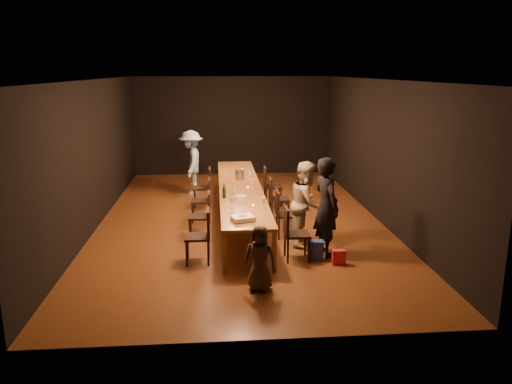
{
  "coord_description": "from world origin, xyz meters",
  "views": [
    {
      "loc": [
        -0.52,
        -10.44,
        3.2
      ],
      "look_at": [
        0.22,
        -1.54,
        1.0
      ],
      "focal_mm": 35.0,
      "sensor_mm": 36.0,
      "label": 1
    }
  ],
  "objects": [
    {
      "name": "champagne_bottle",
      "position": [
        -0.36,
        -0.96,
        0.9
      ],
      "size": [
        0.09,
        0.09,
        0.3
      ],
      "primitive_type": null,
      "rotation": [
        0.0,
        0.0,
        0.43
      ],
      "color": "black",
      "rests_on": "table"
    },
    {
      "name": "gift_bag_blue",
      "position": [
        1.17,
        -2.45,
        0.17
      ],
      "size": [
        0.3,
        0.23,
        0.34
      ],
      "primitive_type": "cube",
      "rotation": [
        0.0,
        0.0,
        -0.17
      ],
      "color": "#214093",
      "rests_on": "ground"
    },
    {
      "name": "chair_right_2",
      "position": [
        0.85,
        0.0,
        0.47
      ],
      "size": [
        0.42,
        0.42,
        0.93
      ],
      "primitive_type": null,
      "rotation": [
        0.0,
        0.0,
        -1.57
      ],
      "color": "black",
      "rests_on": "ground"
    },
    {
      "name": "wineglass_5",
      "position": [
        0.25,
        0.67,
        0.85
      ],
      "size": [
        0.06,
        0.06,
        0.21
      ],
      "primitive_type": null,
      "color": "silver",
      "rests_on": "table"
    },
    {
      "name": "chair_left_2",
      "position": [
        -0.85,
        0.0,
        0.47
      ],
      "size": [
        0.42,
        0.42,
        0.93
      ],
      "primitive_type": null,
      "rotation": [
        0.0,
        0.0,
        1.57
      ],
      "color": "black",
      "rests_on": "ground"
    },
    {
      "name": "birthday_cake",
      "position": [
        -0.08,
        -2.51,
        0.79
      ],
      "size": [
        0.43,
        0.38,
        0.09
      ],
      "rotation": [
        0.0,
        0.0,
        0.3
      ],
      "color": "white",
      "rests_on": "table"
    },
    {
      "name": "table",
      "position": [
        0.0,
        0.0,
        0.7
      ],
      "size": [
        0.9,
        6.0,
        0.75
      ],
      "color": "brown",
      "rests_on": "ground"
    },
    {
      "name": "tealight_mid",
      "position": [
        0.15,
        -0.2,
        0.77
      ],
      "size": [
        0.05,
        0.05,
        0.03
      ],
      "primitive_type": "cylinder",
      "color": "#B2B7B2",
      "rests_on": "table"
    },
    {
      "name": "tealight_far",
      "position": [
        0.15,
        1.81,
        0.77
      ],
      "size": [
        0.05,
        0.05,
        0.03
      ],
      "primitive_type": "cylinder",
      "color": "#B2B7B2",
      "rests_on": "table"
    },
    {
      "name": "chair_right_3",
      "position": [
        0.85,
        1.2,
        0.47
      ],
      "size": [
        0.42,
        0.42,
        0.93
      ],
      "primitive_type": null,
      "rotation": [
        0.0,
        0.0,
        -1.57
      ],
      "color": "black",
      "rests_on": "ground"
    },
    {
      "name": "chair_left_1",
      "position": [
        -0.85,
        -1.2,
        0.47
      ],
      "size": [
        0.42,
        0.42,
        0.93
      ],
      "primitive_type": null,
      "rotation": [
        0.0,
        0.0,
        1.57
      ],
      "color": "black",
      "rests_on": "ground"
    },
    {
      "name": "wineglass_4",
      "position": [
        -0.29,
        0.54,
        0.85
      ],
      "size": [
        0.06,
        0.06,
        0.21
      ],
      "primitive_type": null,
      "color": "silver",
      "rests_on": "table"
    },
    {
      "name": "wineglass_1",
      "position": [
        0.33,
        -1.76,
        0.85
      ],
      "size": [
        0.06,
        0.06,
        0.21
      ],
      "primitive_type": null,
      "color": "beige",
      "rests_on": "table"
    },
    {
      "name": "chair_right_1",
      "position": [
        0.85,
        -1.2,
        0.47
      ],
      "size": [
        0.42,
        0.42,
        0.93
      ],
      "primitive_type": null,
      "rotation": [
        0.0,
        0.0,
        -1.57
      ],
      "color": "black",
      "rests_on": "ground"
    },
    {
      "name": "chair_left_0",
      "position": [
        -0.85,
        -2.4,
        0.47
      ],
      "size": [
        0.42,
        0.42,
        0.93
      ],
      "primitive_type": null,
      "rotation": [
        0.0,
        0.0,
        1.57
      ],
      "color": "black",
      "rests_on": "ground"
    },
    {
      "name": "chair_left_3",
      "position": [
        -0.85,
        1.2,
        0.47
      ],
      "size": [
        0.42,
        0.42,
        0.93
      ],
      "primitive_type": null,
      "rotation": [
        0.0,
        0.0,
        1.57
      ],
      "color": "black",
      "rests_on": "ground"
    },
    {
      "name": "wineglass_3",
      "position": [
        0.25,
        -0.17,
        0.85
      ],
      "size": [
        0.06,
        0.06,
        0.21
      ],
      "primitive_type": null,
      "color": "beige",
      "rests_on": "table"
    },
    {
      "name": "man_blue",
      "position": [
        -1.15,
        2.51,
        0.84
      ],
      "size": [
        0.62,
        1.08,
        1.67
      ],
      "primitive_type": "imported",
      "rotation": [
        0.0,
        0.0,
        -1.57
      ],
      "color": "#7DA0C1",
      "rests_on": "ground"
    },
    {
      "name": "wineglass_0",
      "position": [
        -0.23,
        -1.72,
        0.85
      ],
      "size": [
        0.06,
        0.06,
        0.21
      ],
      "primitive_type": null,
      "color": "beige",
      "rests_on": "table"
    },
    {
      "name": "gift_bag_red",
      "position": [
        1.52,
        -2.72,
        0.13
      ],
      "size": [
        0.23,
        0.14,
        0.26
      ],
      "primitive_type": "cube",
      "rotation": [
        0.0,
        0.0,
        -0.07
      ],
      "color": "red",
      "rests_on": "ground"
    },
    {
      "name": "ice_bucket",
      "position": [
        0.03,
        0.76,
        0.86
      ],
      "size": [
        0.21,
        0.21,
        0.22
      ],
      "primitive_type": "cylinder",
      "rotation": [
        0.0,
        0.0,
        -0.1
      ],
      "color": "#ACABB0",
      "rests_on": "table"
    },
    {
      "name": "room_shell",
      "position": [
        0.0,
        0.0,
        2.08
      ],
      "size": [
        6.04,
        10.04,
        3.02
      ],
      "color": "black",
      "rests_on": "ground"
    },
    {
      "name": "child",
      "position": [
        0.1,
        -3.58,
        0.5
      ],
      "size": [
        0.56,
        0.44,
        1.0
      ],
      "primitive_type": "imported",
      "rotation": [
        0.0,
        0.0,
        -0.29
      ],
      "color": "#382A1F",
      "rests_on": "ground"
    },
    {
      "name": "woman_birthday",
      "position": [
        1.39,
        -2.19,
        0.87
      ],
      "size": [
        0.58,
        0.73,
        1.75
      ],
      "primitive_type": "imported",
      "rotation": [
        0.0,
        0.0,
        1.85
      ],
      "color": "black",
      "rests_on": "ground"
    },
    {
      "name": "tealight_near",
      "position": [
        0.15,
        -1.68,
        0.77
      ],
      "size": [
        0.05,
        0.05,
        0.03
      ],
      "primitive_type": "cylinder",
      "color": "#B2B7B2",
      "rests_on": "table"
    },
    {
      "name": "wineglass_2",
      "position": [
        -0.16,
        -0.86,
        0.85
      ],
      "size": [
        0.06,
        0.06,
        0.21
      ],
      "primitive_type": null,
      "color": "silver",
      "rests_on": "table"
    },
    {
      "name": "ground",
      "position": [
        0.0,
        0.0,
        0.0
      ],
      "size": [
        10.0,
        10.0,
        0.0
      ],
      "primitive_type": "plane",
      "color": "#4C2C13",
      "rests_on": "ground"
    },
    {
      "name": "woman_tan",
      "position": [
        1.15,
        -1.63,
        0.79
      ],
      "size": [
        0.82,
        0.92,
        1.58
      ],
      "primitive_type": "imported",
      "rotation": [
        0.0,
        0.0,
        1.24
      ],
      "color": "#BFB38F",
      "rests_on": "ground"
    },
    {
      "name": "plate_stack",
      "position": [
        -0.06,
        -1.28,
        0.81
      ],
      "size": [
        0.27,
        0.27,
        0.12
      ],
      "primitive_type": "cylinder",
      "rotation": [
        0.0,
        0.0,
        0.34
      ],
      "color": "white",
      "rests_on": "table"
    },
    {
      "name": "chair_right_0",
      "position": [
        0.85,
        -2.4,
        0.47
      ],
      "size": [
        0.42,
        0.42,
        0.93
      ],
      "primitive_type": null,
      "rotation": [
        0.0,
        0.0,
        -1.57
      ],
      "color": "black",
      "rests_on": "ground"
    }
  ]
}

